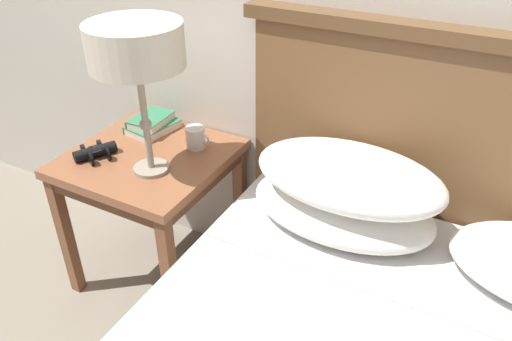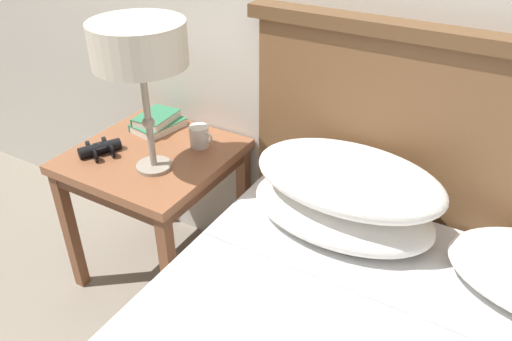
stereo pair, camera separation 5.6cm
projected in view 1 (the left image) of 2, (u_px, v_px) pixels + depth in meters
The scene contains 6 objects.
nightstand at pixel (150, 172), 1.95m from camera, with size 0.58×0.58×0.60m.
table_lamp at pixel (136, 49), 1.57m from camera, with size 0.31×0.31×0.53m.
book_on_nightstand at pixel (153, 127), 2.07m from camera, with size 0.17×0.22×0.03m.
book_stacked_on_top at pixel (150, 119), 2.05m from camera, with size 0.14×0.18×0.03m.
binoculars_pair at pixel (95, 152), 1.88m from camera, with size 0.16×0.16×0.05m.
coffee_mug at pixel (196, 137), 1.93m from camera, with size 0.10×0.08×0.08m.
Camera 1 is at (0.48, -0.51, 1.57)m, focal length 35.00 mm.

